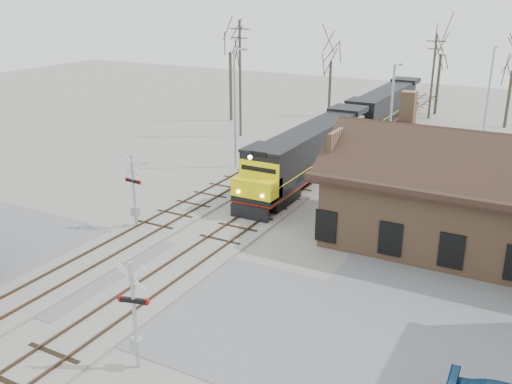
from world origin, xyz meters
TOP-DOWN VIEW (x-y plane):
  - ground at (0.00, 0.00)m, footprint 140.00×140.00m
  - road at (0.00, 0.00)m, footprint 60.00×9.00m
  - track_main at (0.00, 15.00)m, footprint 3.40×90.00m
  - track_siding at (-4.50, 15.00)m, footprint 3.40×90.00m
  - depot at (11.99, 12.00)m, footprint 15.20×9.31m
  - locomotive_lead at (0.00, 18.05)m, footprint 2.75×18.40m
  - locomotive_trailing at (0.00, 36.72)m, footprint 2.75×18.40m
  - crossbuck_near at (3.29, -4.99)m, footprint 1.21×0.40m
  - crossbuck_far at (-5.40, 5.40)m, footprint 1.26×0.33m
  - streetlight_a at (-6.44, 18.90)m, footprint 0.25×2.04m
  - streetlight_b at (4.50, 23.24)m, footprint 0.25×2.04m
  - streetlight_c at (9.75, 35.49)m, footprint 0.25×2.04m
  - utility_pole_a at (-11.20, 27.86)m, footprint 2.00×0.24m
  - utility_pole_b at (2.95, 44.61)m, footprint 2.00×0.24m
  - tree_a at (-15.61, 33.50)m, footprint 4.80×4.80m
  - tree_b at (-7.14, 40.54)m, footprint 4.01×4.01m
  - tree_c at (3.07, 47.24)m, footprint 4.45×4.45m

SIDE VIEW (x-z plane):
  - ground at x=0.00m, z-range 0.00..0.00m
  - road at x=0.00m, z-range 0.00..0.03m
  - track_main at x=0.00m, z-range -0.05..0.19m
  - track_siding at x=-4.50m, z-range -0.05..0.19m
  - crossbuck_near at x=3.29m, z-range -0.15..4.17m
  - crossbuck_far at x=-5.40m, z-range -0.16..4.27m
  - locomotive_trailing at x=0.00m, z-range 0.21..4.07m
  - locomotive_lead at x=0.00m, z-range 0.10..4.18m
  - depot at x=11.99m, z-range -1.54..6.36m
  - streetlight_b at x=4.50m, z-range 0.53..8.71m
  - utility_pole_b at x=2.95m, z-range 0.22..9.24m
  - streetlight_c at x=9.75m, z-range 0.53..9.23m
  - streetlight_a at x=-6.44m, z-range 0.54..9.68m
  - utility_pole_a at x=-11.20m, z-range 0.23..10.98m
  - tree_b at x=-7.14m, z-range 2.08..11.89m
  - tree_c at x=3.07m, z-range 2.31..13.21m
  - tree_a at x=-15.61m, z-range 2.50..14.25m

